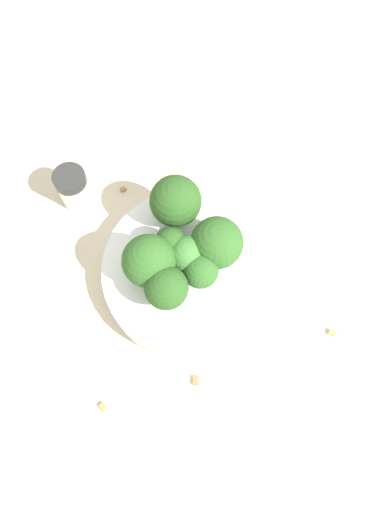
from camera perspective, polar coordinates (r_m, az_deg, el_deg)
The scene contains 14 objects.
ground_plane at distance 0.60m, azimuth -0.00°, elevation -2.33°, with size 3.00×3.00×0.00m, color beige.
bowl at distance 0.58m, azimuth -0.00°, elevation -1.83°, with size 0.21×0.21×0.03m, color white.
broccoli_floret_0 at distance 0.54m, azimuth -0.41°, elevation 0.21°, with size 0.04×0.04×0.05m.
broccoli_floret_1 at distance 0.56m, azimuth -1.89°, elevation 6.25°, with size 0.06×0.06×0.07m.
broccoli_floret_2 at distance 0.55m, azimuth -2.33°, elevation 1.57°, with size 0.04×0.04×0.05m.
broccoli_floret_3 at distance 0.55m, azimuth 2.85°, elevation 1.51°, with size 0.06×0.06×0.06m.
broccoli_floret_4 at distance 0.52m, azimuth -2.91°, elevation -3.73°, with size 0.05×0.05×0.06m.
broccoli_floret_5 at distance 0.54m, azimuth 0.98°, elevation -1.76°, with size 0.04×0.04×0.05m.
broccoli_floret_6 at distance 0.53m, azimuth -4.95°, elevation -0.62°, with size 0.06×0.06×0.07m.
pepper_shaker at distance 0.63m, azimuth -13.65°, elevation 7.30°, with size 0.04×0.04×0.06m.
almond_crumb_0 at distance 0.57m, azimuth -10.20°, elevation -16.59°, with size 0.01×0.01×0.01m, color #AD7F4C.
almond_crumb_1 at distance 0.60m, azimuth 15.82°, elevation -8.39°, with size 0.01×0.01×0.01m, color tan.
almond_crumb_2 at distance 0.65m, azimuth -7.90°, elevation 7.63°, with size 0.01×0.01×0.01m, color olive.
almond_crumb_3 at distance 0.56m, azimuth 0.46°, elevation -14.02°, with size 0.01×0.01×0.01m, color olive.
Camera 1 is at (0.16, 0.12, 0.56)m, focal length 35.00 mm.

